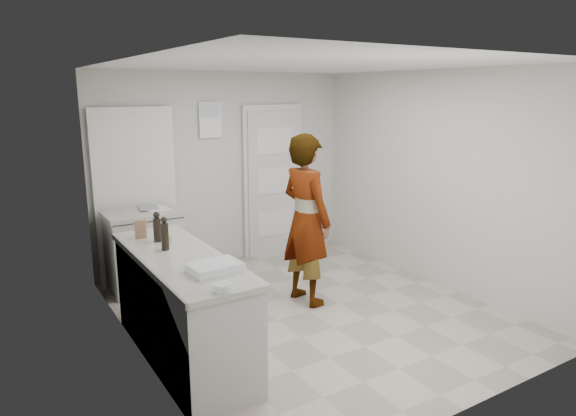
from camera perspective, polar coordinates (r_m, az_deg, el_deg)
ground at (r=5.49m, az=2.40°, el=-11.43°), size 4.00×4.00×0.00m
room_shell at (r=6.75m, az=-8.11°, el=2.21°), size 4.00×4.00×4.00m
main_counter at (r=4.55m, az=-11.67°, el=-11.15°), size 0.64×1.96×0.93m
side_counter at (r=6.17m, az=-15.61°, el=-4.86°), size 0.84×0.61×0.93m
person at (r=5.47m, az=2.02°, el=-1.32°), size 0.52×0.72×1.84m
cake_mix_box at (r=4.94m, az=-16.05°, el=-2.25°), size 0.11×0.08×0.17m
spice_jar at (r=4.74m, az=-13.08°, el=-3.35°), size 0.05×0.05×0.07m
oil_cruet_a at (r=4.77m, az=-14.34°, el=-2.10°), size 0.07×0.07×0.28m
oil_cruet_b at (r=4.50m, az=-13.53°, el=-2.84°), size 0.06×0.06×0.29m
baking_dish at (r=3.93m, az=-8.12°, el=-6.59°), size 0.39×0.29×0.07m
egg_bowl at (r=3.57m, az=-7.23°, el=-8.72°), size 0.13×0.13×0.05m
papers at (r=6.12m, az=-14.54°, el=-0.07°), size 0.30×0.36×0.01m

